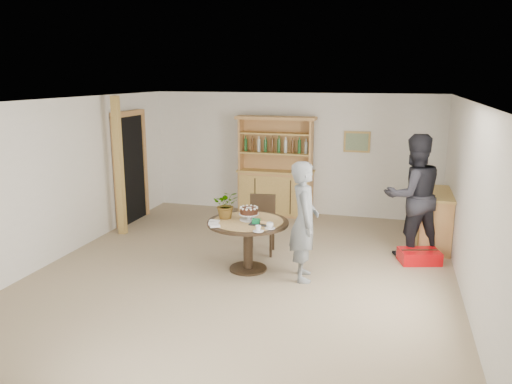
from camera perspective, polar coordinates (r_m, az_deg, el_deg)
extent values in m
plane|color=tan|center=(7.46, -1.35, -9.17)|extent=(7.00, 7.00, 0.00)
cube|color=white|center=(10.42, 4.24, 4.37)|extent=(6.00, 0.04, 2.50)
cube|color=white|center=(4.02, -16.36, -10.56)|extent=(6.00, 0.04, 2.50)
cube|color=white|center=(8.44, -21.28, 1.43)|extent=(0.04, 7.00, 2.50)
cube|color=white|center=(6.85, 23.35, -1.30)|extent=(0.04, 7.00, 2.50)
cube|color=white|center=(6.91, -1.46, 10.39)|extent=(6.00, 7.00, 0.04)
cube|color=tan|center=(10.17, 11.46, 5.64)|extent=(0.52, 0.03, 0.42)
cube|color=#59724C|center=(10.16, 11.45, 5.62)|extent=(0.44, 0.02, 0.34)
cube|color=black|center=(10.09, -14.17, 2.56)|extent=(0.10, 0.90, 2.10)
cube|color=tan|center=(9.65, -15.53, 2.02)|extent=(0.12, 0.10, 2.10)
cube|color=tan|center=(10.51, -12.74, 3.05)|extent=(0.12, 0.10, 2.10)
cube|color=tan|center=(9.94, -14.42, 8.68)|extent=(0.12, 1.10, 0.10)
cube|color=tan|center=(9.25, -15.38, 2.82)|extent=(0.12, 0.12, 2.50)
cube|color=tan|center=(10.38, 2.26, -0.13)|extent=(1.50, 0.50, 0.90)
cube|color=tan|center=(10.29, 2.28, 2.42)|extent=(1.56, 0.54, 0.04)
cube|color=tan|center=(10.30, 2.44, 5.52)|extent=(1.50, 0.04, 1.06)
cube|color=tan|center=(10.34, -1.71, 5.56)|extent=(0.04, 0.34, 1.06)
cube|color=tan|center=(10.01, 6.33, 5.24)|extent=(0.04, 0.34, 1.06)
cube|color=tan|center=(10.18, 2.23, 4.47)|extent=(1.44, 0.32, 0.03)
cube|color=tan|center=(10.12, 2.25, 6.71)|extent=(1.44, 0.32, 0.03)
cube|color=tan|center=(10.09, 2.27, 8.46)|extent=(1.62, 0.40, 0.06)
cylinder|color=#194C1E|center=(10.30, -0.80, 5.45)|extent=(0.07, 0.07, 0.28)
cylinder|color=#4C2D14|center=(10.25, 0.06, 5.42)|extent=(0.07, 0.07, 0.28)
cylinder|color=#B2BFB2|center=(10.21, 0.93, 5.39)|extent=(0.07, 0.07, 0.28)
cylinder|color=#194C1E|center=(10.17, 1.80, 5.35)|extent=(0.07, 0.07, 0.28)
cylinder|color=#4C2D14|center=(10.14, 2.68, 5.31)|extent=(0.07, 0.07, 0.28)
cylinder|color=#B2BFB2|center=(10.10, 3.57, 5.28)|extent=(0.07, 0.07, 0.28)
cylinder|color=#194C1E|center=(10.07, 4.47, 5.24)|extent=(0.07, 0.07, 0.28)
cylinder|color=#4C2D14|center=(10.04, 5.37, 5.20)|extent=(0.07, 0.07, 0.28)
cube|color=tan|center=(8.95, 19.64, -3.08)|extent=(0.50, 1.20, 0.90)
cube|color=tan|center=(8.84, 19.87, -0.15)|extent=(0.54, 1.26, 0.04)
cylinder|color=black|center=(7.33, -0.92, -3.53)|extent=(1.20, 1.20, 0.04)
cylinder|color=black|center=(7.44, -0.91, -6.26)|extent=(0.14, 0.14, 0.70)
cylinder|color=black|center=(7.56, -0.90, -8.73)|extent=(0.56, 0.56, 0.03)
cylinder|color=tan|center=(7.32, -0.92, -3.34)|extent=(1.04, 1.04, 0.01)
cube|color=black|center=(8.10, 0.59, -3.96)|extent=(0.47, 0.47, 0.04)
cube|color=black|center=(8.21, 0.78, -1.91)|extent=(0.42, 0.08, 0.46)
cube|color=black|center=(8.16, 0.78, -0.42)|extent=(0.42, 0.09, 0.05)
cube|color=black|center=(8.03, -0.87, -5.85)|extent=(0.03, 0.03, 0.44)
cube|color=black|center=(7.98, 1.70, -5.97)|extent=(0.03, 0.03, 0.44)
cube|color=black|center=(8.36, -0.47, -5.06)|extent=(0.03, 0.04, 0.44)
cube|color=black|center=(8.32, 1.99, -5.17)|extent=(0.03, 0.04, 0.44)
cylinder|color=white|center=(7.36, -0.81, -3.16)|extent=(0.28, 0.28, 0.01)
cylinder|color=white|center=(7.35, -0.82, -2.86)|extent=(0.05, 0.05, 0.08)
cylinder|color=white|center=(7.34, -0.82, -2.52)|extent=(0.30, 0.30, 0.01)
cylinder|color=#401D12|center=(7.33, -0.82, -2.15)|extent=(0.26, 0.26, 0.09)
cylinder|color=white|center=(7.31, -0.82, -1.80)|extent=(0.08, 0.08, 0.01)
sphere|color=white|center=(7.28, 0.09, -1.87)|extent=(0.04, 0.04, 0.04)
sphere|color=white|center=(7.34, 0.09, -1.75)|extent=(0.04, 0.04, 0.04)
sphere|color=white|center=(7.40, -0.15, -1.64)|extent=(0.04, 0.04, 0.04)
sphere|color=white|center=(7.43, -0.56, -1.58)|extent=(0.04, 0.04, 0.04)
sphere|color=white|center=(7.43, -1.04, -1.58)|extent=(0.04, 0.04, 0.04)
sphere|color=white|center=(7.40, -1.46, -1.64)|extent=(0.04, 0.04, 0.04)
sphere|color=white|center=(7.35, -1.72, -1.74)|extent=(0.04, 0.04, 0.04)
sphere|color=white|center=(7.29, -1.74, -1.87)|extent=(0.04, 0.04, 0.04)
sphere|color=white|center=(7.24, -1.51, -1.98)|extent=(0.04, 0.04, 0.04)
sphere|color=white|center=(7.20, -1.09, -2.04)|extent=(0.04, 0.04, 0.04)
sphere|color=white|center=(7.20, -0.59, -2.05)|extent=(0.04, 0.04, 0.04)
sphere|color=white|center=(7.23, -0.16, -1.98)|extent=(0.04, 0.04, 0.04)
imported|color=#3F7233|center=(7.41, -3.42, -1.43)|extent=(0.47, 0.44, 0.42)
cube|color=black|center=(7.15, 0.50, -3.65)|extent=(0.30, 0.20, 0.01)
cube|color=#0D7A3C|center=(7.15, 0.03, -3.36)|extent=(0.10, 0.10, 0.06)
cube|color=#0D7A3C|center=(7.14, 0.03, -3.09)|extent=(0.11, 0.02, 0.01)
cylinder|color=white|center=(6.96, 1.59, -4.15)|extent=(0.15, 0.15, 0.01)
imported|color=white|center=(6.95, 1.59, -3.81)|extent=(0.10, 0.10, 0.08)
cylinder|color=white|center=(6.83, 0.26, -4.48)|extent=(0.15, 0.15, 0.01)
imported|color=white|center=(6.82, 0.26, -4.15)|extent=(0.08, 0.08, 0.07)
cube|color=white|center=(7.27, -4.78, -3.34)|extent=(0.14, 0.08, 0.03)
cube|color=white|center=(7.15, -4.89, -3.62)|extent=(0.16, 0.11, 0.03)
cube|color=white|center=(7.04, -4.72, -3.88)|extent=(0.16, 0.14, 0.03)
imported|color=slate|center=(7.01, 5.52, -3.34)|extent=(0.55, 0.70, 1.70)
imported|color=black|center=(8.27, 17.52, -0.40)|extent=(1.19, 1.09, 1.97)
cube|color=red|center=(8.20, 18.15, -7.00)|extent=(0.69, 0.55, 0.20)
cube|color=black|center=(8.16, 18.21, -6.31)|extent=(0.55, 0.20, 0.01)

